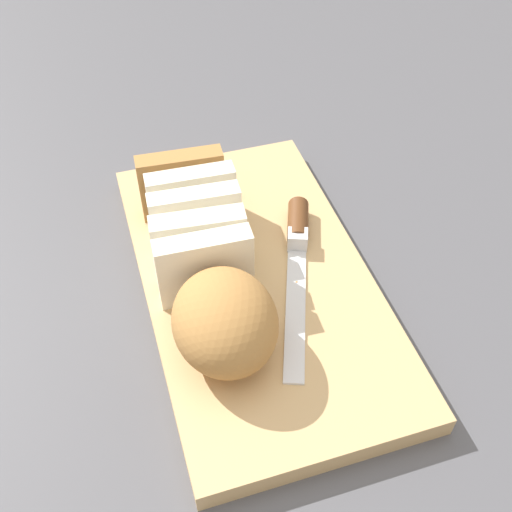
{
  "coord_description": "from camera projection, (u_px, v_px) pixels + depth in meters",
  "views": [
    {
      "loc": [
        -0.44,
        0.13,
        0.54
      ],
      "look_at": [
        0.0,
        0.0,
        0.06
      ],
      "focal_mm": 43.55,
      "sensor_mm": 36.0,
      "label": 1
    }
  ],
  "objects": [
    {
      "name": "ground_plane",
      "position": [
        256.0,
        290.0,
        0.7
      ],
      "size": [
        3.0,
        3.0,
        0.0
      ],
      "primitive_type": "plane",
      "color": "#4C4C51"
    },
    {
      "name": "cutting_board",
      "position": [
        256.0,
        282.0,
        0.69
      ],
      "size": [
        0.45,
        0.25,
        0.03
      ],
      "primitive_type": "cube",
      "rotation": [
        0.0,
        0.0,
        0.02
      ],
      "color": "tan",
      "rests_on": "ground_plane"
    },
    {
      "name": "bread_loaf",
      "position": [
        209.0,
        269.0,
        0.63
      ],
      "size": [
        0.29,
        0.11,
        0.08
      ],
      "rotation": [
        0.0,
        0.0,
        -0.03
      ],
      "color": "#A8753D",
      "rests_on": "cutting_board"
    },
    {
      "name": "bread_knife",
      "position": [
        297.0,
        240.0,
        0.71
      ],
      "size": [
        0.24,
        0.1,
        0.02
      ],
      "rotation": [
        0.0,
        0.0,
        2.8
      ],
      "color": "silver",
      "rests_on": "cutting_board"
    },
    {
      "name": "crumb_near_knife",
      "position": [
        230.0,
        283.0,
        0.67
      ],
      "size": [
        0.0,
        0.0,
        0.0
      ],
      "primitive_type": "sphere",
      "color": "#A8753D",
      "rests_on": "cutting_board"
    },
    {
      "name": "crumb_near_loaf",
      "position": [
        297.0,
        283.0,
        0.67
      ],
      "size": [
        0.0,
        0.0,
        0.0
      ],
      "primitive_type": "sphere",
      "color": "#A8753D",
      "rests_on": "cutting_board"
    },
    {
      "name": "crumb_stray_left",
      "position": [
        208.0,
        243.0,
        0.71
      ],
      "size": [
        0.01,
        0.01,
        0.01
      ],
      "primitive_type": "sphere",
      "color": "#A8753D",
      "rests_on": "cutting_board"
    }
  ]
}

